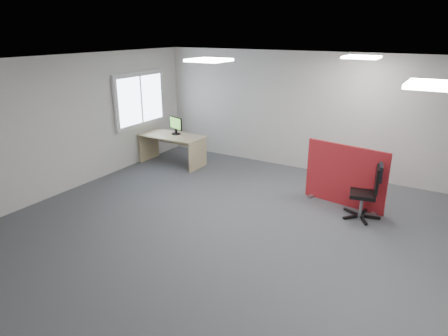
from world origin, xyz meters
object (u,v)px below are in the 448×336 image
at_px(office_chair, 370,189).
at_px(red_divider, 345,176).
at_px(second_desk, 173,142).
at_px(monitor_second, 176,125).

bearing_deg(office_chair, red_divider, 131.73).
height_order(second_desk, monitor_second, monitor_second).
relative_size(second_desk, office_chair, 1.56).
height_order(red_divider, office_chair, red_divider).
distance_m(red_divider, second_desk, 4.26).
bearing_deg(monitor_second, office_chair, 9.19).
height_order(red_divider, second_desk, red_divider).
bearing_deg(second_desk, office_chair, -8.37).
relative_size(red_divider, office_chair, 1.55).
bearing_deg(office_chair, monitor_second, 158.36).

